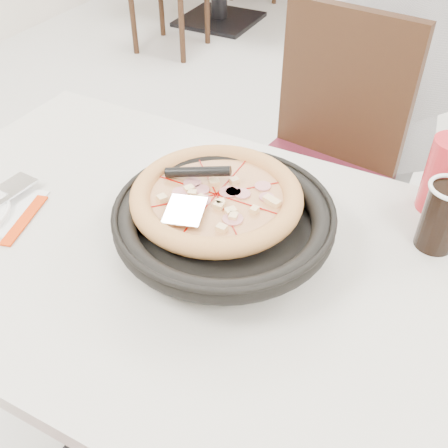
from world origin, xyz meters
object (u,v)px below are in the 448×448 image
at_px(chair_far, 307,182).
at_px(pizza, 217,204).
at_px(pizza_pan, 224,227).
at_px(red_cup, 446,176).
at_px(cola_glass, 441,218).
at_px(main_table, 181,356).

distance_m(chair_far, pizza, 0.69).
bearing_deg(pizza_pan, red_cup, 41.72).
distance_m(pizza, red_cup, 0.46).
distance_m(pizza_pan, cola_glass, 0.40).
relative_size(chair_far, red_cup, 5.94).
xyz_separation_m(cola_glass, red_cup, (-0.02, 0.12, 0.02)).
bearing_deg(pizza, cola_glass, 20.52).
distance_m(pizza, cola_glass, 0.42).
bearing_deg(pizza_pan, chair_far, 93.44).
bearing_deg(cola_glass, main_table, -153.84).
relative_size(main_table, pizza, 4.21).
bearing_deg(pizza, pizza_pan, -46.26).
relative_size(pizza, cola_glass, 2.19).
bearing_deg(red_cup, pizza, -144.63).
height_order(chair_far, pizza, chair_far).
distance_m(chair_far, pizza_pan, 0.71).
distance_m(cola_glass, red_cup, 0.12).
xyz_separation_m(main_table, chair_far, (0.06, 0.67, 0.10)).
distance_m(main_table, pizza_pan, 0.43).
xyz_separation_m(pizza, cola_glass, (0.39, 0.15, 0.00)).
distance_m(pizza_pan, pizza, 0.05).
relative_size(pizza_pan, cola_glass, 2.71).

